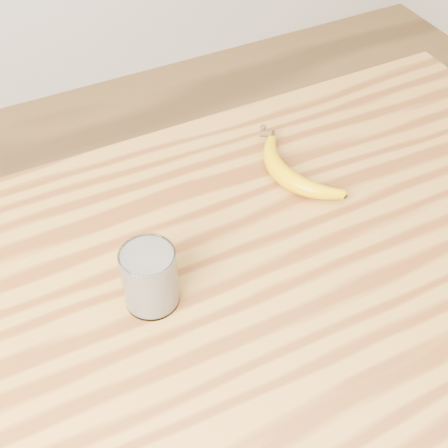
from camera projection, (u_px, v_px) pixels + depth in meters
name	position (u px, v px, depth m)	size (l,w,h in m)	color
table	(287.00, 302.00, 1.10)	(1.20, 0.80, 0.90)	olive
smoothie_glass	(150.00, 277.00, 0.91)	(0.08, 0.08, 0.10)	white
banana	(284.00, 177.00, 1.12)	(0.10, 0.29, 0.04)	#C79700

